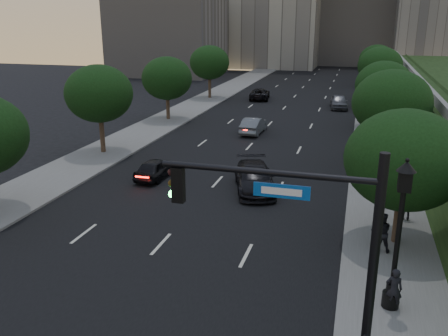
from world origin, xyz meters
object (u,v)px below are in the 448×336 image
(sedan_near_left, at_px, (156,168))
(pedestrian_c, at_px, (407,205))
(street_lamp, at_px, (397,243))
(sedan_near_right, at_px, (255,178))
(pedestrian_b, at_px, (381,232))
(sedan_far_left, at_px, (260,94))
(pedestrian_a, at_px, (394,289))
(traffic_signal_mast, at_px, (326,277))
(sedan_mid_left, at_px, (254,125))
(sedan_far_right, at_px, (339,101))

(sedan_near_left, relative_size, pedestrian_c, 2.48)
(street_lamp, xyz_separation_m, sedan_near_right, (-7.26, 10.72, -1.85))
(street_lamp, distance_m, pedestrian_b, 4.56)
(sedan_far_left, height_order, pedestrian_a, pedestrian_a)
(sedan_near_right, bearing_deg, traffic_signal_mast, -89.51)
(street_lamp, relative_size, pedestrian_b, 3.13)
(traffic_signal_mast, distance_m, sedan_mid_left, 31.23)
(pedestrian_a, bearing_deg, pedestrian_c, -100.33)
(sedan_mid_left, bearing_deg, pedestrian_a, 114.61)
(pedestrian_b, bearing_deg, pedestrian_c, -118.08)
(street_lamp, relative_size, sedan_mid_left, 1.27)
(sedan_far_left, height_order, sedan_far_right, sedan_far_right)
(traffic_signal_mast, xyz_separation_m, sedan_near_right, (-5.17, 15.46, -2.89))
(sedan_far_left, bearing_deg, pedestrian_b, 101.10)
(sedan_mid_left, bearing_deg, pedestrian_c, 126.42)
(street_lamp, xyz_separation_m, pedestrian_b, (-0.25, 4.27, -1.59))
(pedestrian_c, bearing_deg, traffic_signal_mast, 80.60)
(pedestrian_a, bearing_deg, traffic_signal_mast, 62.05)
(traffic_signal_mast, relative_size, sedan_near_left, 1.80)
(sedan_mid_left, relative_size, pedestrian_b, 2.47)
(sedan_mid_left, height_order, pedestrian_a, pedestrian_a)
(street_lamp, distance_m, sedan_mid_left, 27.36)
(street_lamp, xyz_separation_m, sedan_far_right, (-3.82, 39.98, -1.83))
(sedan_far_left, xyz_separation_m, pedestrian_b, (13.57, -39.44, 0.34))
(traffic_signal_mast, xyz_separation_m, sedan_far_left, (-11.74, 48.45, -2.97))
(traffic_signal_mast, distance_m, pedestrian_a, 5.75)
(street_lamp, distance_m, sedan_near_left, 17.91)
(sedan_mid_left, bearing_deg, traffic_signal_mast, 107.70)
(sedan_far_left, distance_m, pedestrian_b, 41.71)
(sedan_far_left, xyz_separation_m, pedestrian_c, (14.96, -35.50, 0.23))
(sedan_near_left, bearing_deg, traffic_signal_mast, 130.52)
(pedestrian_b, bearing_deg, sedan_mid_left, -72.65)
(traffic_signal_mast, xyz_separation_m, pedestrian_c, (3.22, 12.95, -2.74))
(sedan_near_left, height_order, sedan_mid_left, sedan_mid_left)
(sedan_far_right, bearing_deg, sedan_mid_left, -120.60)
(traffic_signal_mast, relative_size, pedestrian_a, 4.45)
(sedan_near_left, height_order, pedestrian_c, pedestrian_c)
(pedestrian_a, height_order, pedestrian_c, pedestrian_a)
(sedan_mid_left, relative_size, pedestrian_c, 2.82)
(pedestrian_b, bearing_deg, pedestrian_a, 85.12)
(traffic_signal_mast, bearing_deg, sedan_near_right, 108.49)
(sedan_far_left, distance_m, sedan_far_right, 10.68)
(pedestrian_b, bearing_deg, sedan_far_left, -79.78)
(street_lamp, height_order, pedestrian_c, street_lamp)
(sedan_far_left, relative_size, pedestrian_b, 2.83)
(traffic_signal_mast, distance_m, pedestrian_b, 9.56)
(traffic_signal_mast, height_order, pedestrian_c, traffic_signal_mast)
(traffic_signal_mast, bearing_deg, pedestrian_a, 65.02)
(sedan_mid_left, height_order, sedan_near_right, sedan_near_right)
(sedan_far_right, height_order, pedestrian_a, pedestrian_a)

